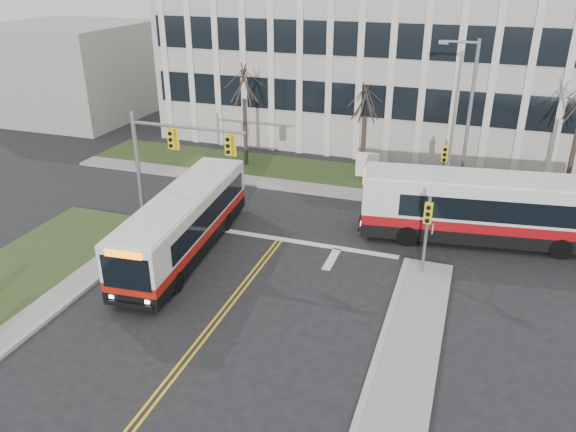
{
  "coord_description": "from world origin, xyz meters",
  "views": [
    {
      "loc": [
        8.62,
        -15.74,
        12.89
      ],
      "look_at": [
        0.86,
        6.86,
        2.0
      ],
      "focal_mm": 35.0,
      "sensor_mm": 36.0,
      "label": 1
    }
  ],
  "objects_px": {
    "directory_sign": "(367,165)",
    "streetlight": "(466,114)",
    "bus_main": "(184,224)",
    "bus_cross": "(491,211)"
  },
  "relations": [
    {
      "from": "streetlight",
      "to": "directory_sign",
      "type": "bearing_deg",
      "value": 166.77
    },
    {
      "from": "bus_main",
      "to": "bus_cross",
      "type": "relative_size",
      "value": 0.88
    },
    {
      "from": "directory_sign",
      "to": "bus_cross",
      "type": "distance_m",
      "value": 9.6
    },
    {
      "from": "streetlight",
      "to": "bus_cross",
      "type": "relative_size",
      "value": 0.73
    },
    {
      "from": "bus_cross",
      "to": "streetlight",
      "type": "bearing_deg",
      "value": -166.6
    },
    {
      "from": "bus_main",
      "to": "bus_cross",
      "type": "bearing_deg",
      "value": 18.37
    },
    {
      "from": "bus_main",
      "to": "bus_cross",
      "type": "distance_m",
      "value": 15.0
    },
    {
      "from": "directory_sign",
      "to": "streetlight",
      "type": "bearing_deg",
      "value": -13.23
    },
    {
      "from": "streetlight",
      "to": "bus_main",
      "type": "height_order",
      "value": "streetlight"
    },
    {
      "from": "bus_main",
      "to": "bus_cross",
      "type": "xyz_separation_m",
      "value": [
        13.78,
        5.93,
        0.21
      ]
    }
  ]
}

